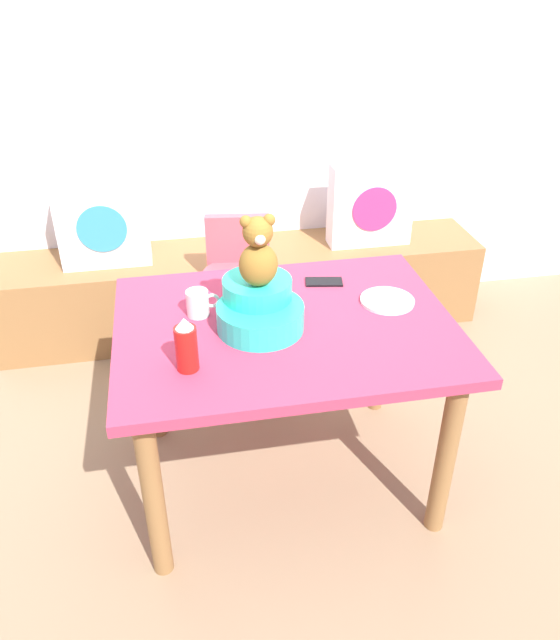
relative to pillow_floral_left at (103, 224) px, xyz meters
name	(u,v)px	position (x,y,z in m)	size (l,w,h in m)	color
ground_plane	(284,474)	(0.69, -1.18, -0.68)	(8.00, 8.00, 0.00)	#8C7256
back_wall	(229,76)	(0.69, 0.29, 0.62)	(4.40, 0.10, 2.60)	silver
window_bench	(243,288)	(0.69, 0.02, -0.45)	(2.60, 0.44, 0.46)	olive
pillow_floral_left	(103,224)	(0.00, 0.00, 0.00)	(0.44, 0.15, 0.44)	silver
pillow_floral_right	(370,204)	(1.39, 0.00, 0.00)	(0.44, 0.15, 0.44)	silver
dining_table	(285,349)	(0.69, -1.18, -0.05)	(1.19, 0.90, 0.74)	#B73351
highchair	(239,279)	(0.62, -0.42, -0.16)	(0.36, 0.48, 0.79)	#D84C59
infant_seat_teal	(259,308)	(0.60, -1.18, 0.13)	(0.30, 0.33, 0.16)	#26C9B2
teddy_bear	(258,253)	(0.60, -1.18, 0.34)	(0.13, 0.12, 0.25)	olive
ketchup_bottle	(186,345)	(0.34, -1.39, 0.15)	(0.07, 0.07, 0.18)	red
coffee_mug	(198,303)	(0.40, -1.07, 0.11)	(0.12, 0.08, 0.09)	silver
dinner_plate_near	(387,301)	(1.09, -1.10, 0.07)	(0.20, 0.20, 0.01)	white
cell_phone	(324,282)	(0.90, -0.92, 0.06)	(0.07, 0.14, 0.01)	black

